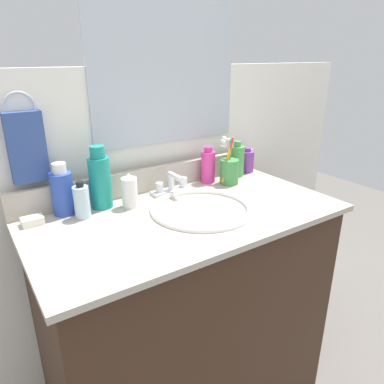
{
  "coord_description": "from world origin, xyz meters",
  "views": [
    {
      "loc": [
        -0.59,
        -0.91,
        1.34
      ],
      "look_at": [
        0.02,
        0.0,
        0.92
      ],
      "focal_mm": 33.51,
      "sensor_mm": 36.0,
      "label": 1
    }
  ],
  "objects": [
    {
      "name": "vanity_cabinet",
      "position": [
        0.0,
        0.0,
        0.41
      ],
      "size": [
        0.99,
        0.49,
        0.83
      ],
      "primitive_type": "cube",
      "color": "#382316",
      "rests_on": "ground_plane"
    },
    {
      "name": "countertop",
      "position": [
        0.0,
        0.0,
        0.84
      ],
      "size": [
        1.03,
        0.54,
        0.02
      ],
      "primitive_type": "cube",
      "color": "#B2A899",
      "rests_on": "vanity_cabinet"
    },
    {
      "name": "backsplash",
      "position": [
        0.0,
        0.26,
        0.89
      ],
      "size": [
        1.03,
        0.02,
        0.09
      ],
      "primitive_type": "cube",
      "color": "#B2A899",
      "rests_on": "countertop"
    },
    {
      "name": "back_wall",
      "position": [
        0.0,
        0.32,
        0.65
      ],
      "size": [
        2.13,
        0.04,
        1.3
      ],
      "primitive_type": "cube",
      "color": "white",
      "rests_on": "ground_plane"
    },
    {
      "name": "mirror_panel",
      "position": [
        0.1,
        0.3,
        1.3
      ],
      "size": [
        0.6,
        0.01,
        0.56
      ],
      "primitive_type": "cube",
      "color": "#B2BCC6"
    },
    {
      "name": "towel_ring",
      "position": [
        -0.41,
        0.3,
        1.19
      ],
      "size": [
        0.1,
        0.01,
        0.1
      ],
      "primitive_type": "torus",
      "rotation": [
        1.57,
        0.0,
        0.0
      ],
      "color": "silver"
    },
    {
      "name": "hand_towel",
      "position": [
        -0.41,
        0.28,
        1.07
      ],
      "size": [
        0.11,
        0.04,
        0.22
      ],
      "primitive_type": "cube",
      "color": "#334C8C"
    },
    {
      "name": "sink_basin",
      "position": [
        0.05,
        -0.01,
        0.82
      ],
      "size": [
        0.35,
        0.35,
        0.11
      ],
      "color": "white",
      "rests_on": "countertop"
    },
    {
      "name": "faucet",
      "position": [
        0.05,
        0.19,
        0.88
      ],
      "size": [
        0.16,
        0.1,
        0.08
      ],
      "color": "silver",
      "rests_on": "countertop"
    },
    {
      "name": "bottle_lotion_white",
      "position": [
        -0.14,
        0.15,
        0.9
      ],
      "size": [
        0.05,
        0.05,
        0.12
      ],
      "color": "white",
      "rests_on": "countertop"
    },
    {
      "name": "bottle_soap_pink",
      "position": [
        0.23,
        0.21,
        0.92
      ],
      "size": [
        0.06,
        0.06,
        0.15
      ],
      "color": "#D8338C",
      "rests_on": "countertop"
    },
    {
      "name": "bottle_toner_green",
      "position": [
        0.39,
        0.21,
        0.91
      ],
      "size": [
        0.06,
        0.06,
        0.15
      ],
      "color": "#4C9E4C",
      "rests_on": "countertop"
    },
    {
      "name": "bottle_gel_clear",
      "position": [
        -0.3,
        0.16,
        0.9
      ],
      "size": [
        0.05,
        0.05,
        0.12
      ],
      "color": "silver",
      "rests_on": "countertop"
    },
    {
      "name": "bottle_mouthwash_teal",
      "position": [
        -0.22,
        0.21,
        0.94
      ],
      "size": [
        0.07,
        0.07,
        0.21
      ],
      "color": "teal",
      "rests_on": "countertop"
    },
    {
      "name": "bottle_cream_purple",
      "position": [
        0.46,
        0.23,
        0.9
      ],
      "size": [
        0.06,
        0.06,
        0.11
      ],
      "color": "#7A3899",
      "rests_on": "countertop"
    },
    {
      "name": "bottle_shampoo_blue",
      "position": [
        -0.34,
        0.22,
        0.92
      ],
      "size": [
        0.07,
        0.07,
        0.17
      ],
      "color": "#2D4CB2",
      "rests_on": "countertop"
    },
    {
      "name": "cup_green",
      "position": [
        0.29,
        0.15,
        0.9
      ],
      "size": [
        0.08,
        0.09,
        0.19
      ],
      "color": "#3F8C47",
      "rests_on": "countertop"
    },
    {
      "name": "soap_bar",
      "position": [
        -0.45,
        0.19,
        0.86
      ],
      "size": [
        0.06,
        0.04,
        0.02
      ],
      "primitive_type": "cube",
      "color": "white",
      "rests_on": "countertop"
    }
  ]
}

